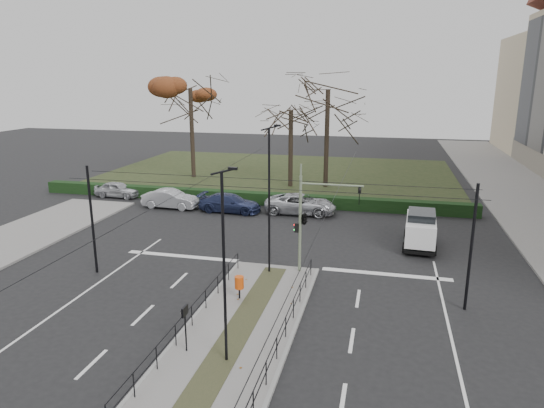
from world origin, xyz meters
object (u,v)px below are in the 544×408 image
Objects in this scene: streetlamp_median_near at (225,267)px; parked_car_fourth at (301,204)px; bare_tree_near at (291,116)px; parked_car_second at (171,199)px; bare_tree_center at (328,97)px; traffic_light at (306,217)px; parked_car_first at (118,189)px; litter_bin at (239,283)px; rust_tree at (190,88)px; white_van at (421,228)px; streetlamp_median_far at (269,200)px; parked_car_third at (230,203)px; info_panel at (185,316)px.

streetlamp_median_near is 1.32× the size of parked_car_fourth.
parked_car_fourth is 0.57× the size of bare_tree_near.
bare_tree_near is (-3.67, 30.57, 3.02)m from streetlamp_median_near.
parked_car_second is 17.62m from bare_tree_center.
traffic_light is 23.75m from parked_car_first.
bare_tree_center is (0.82, 26.00, 7.78)m from litter_bin.
rust_tree is 11.49m from bare_tree_near.
white_van is (6.37, 6.00, -2.03)m from traffic_light.
parked_car_first is at bearing -151.33° from bare_tree_near.
streetlamp_median_far reaches higher than parked_car_first.
streetlamp_median_near is 1.67× the size of white_van.
bare_tree_near is at bearing 95.80° from litter_bin.
rust_tree is at bearing -16.74° from parked_car_first.
streetlamp_median_near reaches higher than parked_car_second.
parked_car_first is at bearing 141.27° from streetlamp_median_far.
streetlamp_median_far is 0.66× the size of rust_tree.
parked_car_fourth is 19.81m from rust_tree.
litter_bin is 18.56m from parked_car_second.
traffic_light is 8.98m from white_van.
bare_tree_near is (-5.08, 21.31, 3.67)m from traffic_light.
parked_car_first is 6.69m from parked_car_second.
litter_bin is at bearing -91.81° from bare_tree_center.
parked_car_third is 5.67m from parked_car_fourth.
bare_tree_near is (-3.40, -0.59, -1.82)m from bare_tree_center.
rust_tree is (-13.61, 27.46, 8.43)m from litter_bin.
streetlamp_median_near reaches higher than info_panel.
parked_car_second is at bearing 116.34° from info_panel.
parked_car_second reaches higher than parked_car_first.
info_panel is 35.71m from rust_tree.
white_van is 29.55m from rust_tree.
traffic_light is 0.44× the size of rust_tree.
parked_car_third is at bearing 107.89° from streetlamp_median_near.
parked_car_third is at bearing -56.41° from rust_tree.
bare_tree_near reaches higher than info_panel.
rust_tree is 1.25× the size of bare_tree_near.
info_panel is at bearing -122.40° from white_van.
streetlamp_median_far is 1.72× the size of parked_car_second.
parked_car_fourth reaches higher than parked_car_third.
streetlamp_median_far is at bearing -59.21° from rust_tree.
parked_car_second is 0.48× the size of bare_tree_near.
bare_tree_near is (-2.70, 9.35, 6.13)m from parked_car_fourth.
white_van is at bearing -103.31° from parked_car_second.
parked_car_fourth is at bearing 145.71° from white_van.
streetlamp_median_near is at bearing -78.04° from litter_bin.
traffic_light is at bearing 81.37° from streetlamp_median_near.
streetlamp_median_near is 0.60× the size of bare_tree_center.
parked_car_fourth is at bearing 89.57° from litter_bin.
white_van is at bearing -108.03° from parked_car_third.
traffic_light is 1.28× the size of parked_car_first.
parked_car_third is at bearing 125.66° from traffic_light.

